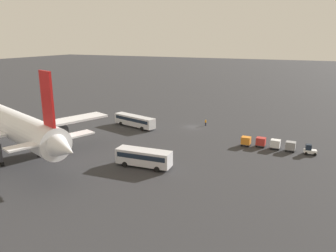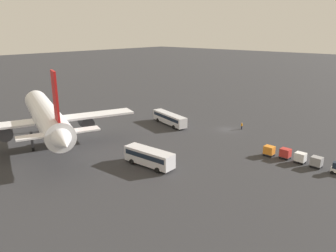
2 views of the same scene
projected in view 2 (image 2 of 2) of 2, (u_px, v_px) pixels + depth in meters
name	position (u px, v px, depth m)	size (l,w,h in m)	color
ground_plane	(227.00, 130.00, 83.64)	(600.00, 600.00, 0.00)	#2D2D30
airplane	(46.00, 116.00, 69.46)	(42.77, 36.29, 18.14)	silver
shuttle_bus_near	(170.00, 118.00, 87.49)	(13.04, 5.87, 3.03)	silver
shuttle_bus_far	(149.00, 156.00, 60.83)	(10.39, 3.68, 3.22)	silver
worker_person	(242.00, 126.00, 83.61)	(0.38, 0.38, 1.74)	#1E1E2D
cargo_cart_grey	(317.00, 161.00, 60.34)	(2.06, 1.76, 2.06)	#38383D
cargo_cart_white	(300.00, 157.00, 62.37)	(2.06, 1.76, 2.06)	#38383D
cargo_cart_red	(285.00, 153.00, 64.51)	(2.06, 1.76, 2.06)	#38383D
cargo_cart_orange	(269.00, 150.00, 65.92)	(2.06, 1.76, 2.06)	#38383D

